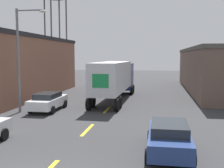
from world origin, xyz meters
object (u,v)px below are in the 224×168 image
at_px(semi_truck, 115,77).
at_px(parked_car_left_far, 48,101).
at_px(parked_car_right_near, 169,137).
at_px(street_lamp, 21,53).

height_order(semi_truck, parked_car_left_far, semi_truck).
bearing_deg(parked_car_right_near, semi_truck, 107.75).
xyz_separation_m(semi_truck, parked_car_left_far, (-4.57, -6.33, -1.57)).
bearing_deg(street_lamp, parked_car_right_near, -35.08).
height_order(parked_car_left_far, street_lamp, street_lamp).
relative_size(parked_car_left_far, street_lamp, 0.58).
relative_size(semi_truck, parked_car_right_near, 2.85).
xyz_separation_m(parked_car_right_near, street_lamp, (-11.11, 7.80, 3.90)).
bearing_deg(street_lamp, parked_car_left_far, 32.01).
relative_size(semi_truck, parked_car_left_far, 2.85).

